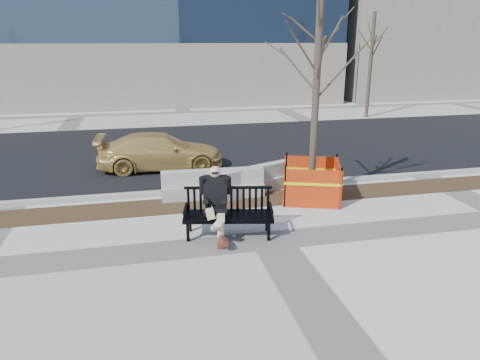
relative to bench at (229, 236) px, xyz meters
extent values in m
plane|color=beige|center=(0.88, -0.44, 0.00)|extent=(120.00, 120.00, 0.00)
cube|color=#47301C|center=(0.88, 2.16, 0.00)|extent=(40.00, 1.20, 0.02)
cube|color=black|center=(0.88, 8.36, 0.00)|extent=(60.00, 10.40, 0.01)
cube|color=#9E9B93|center=(0.88, 3.11, 0.06)|extent=(60.00, 0.25, 0.12)
imported|color=tan|center=(-1.18, 5.86, 0.00)|extent=(4.25, 1.88, 1.21)
camera|label=1|loc=(-1.76, -9.03, 4.22)|focal=33.39mm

